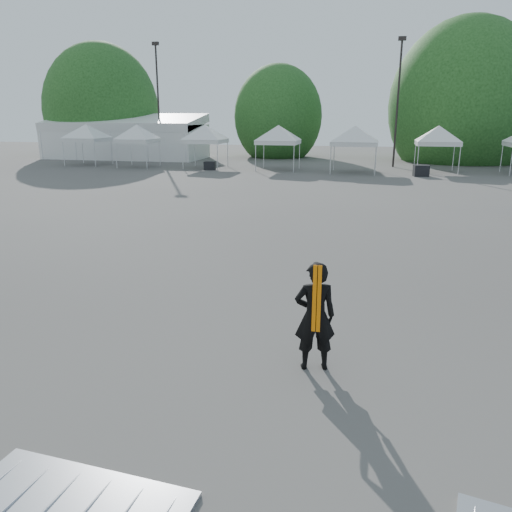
# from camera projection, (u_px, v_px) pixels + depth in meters

# --- Properties ---
(ground) EXTENTS (120.00, 120.00, 0.00)m
(ground) POSITION_uv_depth(u_px,v_px,m) (301.00, 304.00, 11.04)
(ground) COLOR #474442
(ground) RESTS_ON ground
(marquee) EXTENTS (15.00, 6.25, 4.23)m
(marquee) POSITION_uv_depth(u_px,v_px,m) (126.00, 138.00, 48.08)
(marquee) COLOR silver
(marquee) RESTS_ON ground
(light_pole_west) EXTENTS (0.60, 0.25, 10.30)m
(light_pole_west) POSITION_uv_depth(u_px,v_px,m) (158.00, 95.00, 45.25)
(light_pole_west) COLOR black
(light_pole_west) RESTS_ON ground
(light_pole_east) EXTENTS (0.60, 0.25, 9.80)m
(light_pole_east) POSITION_uv_depth(u_px,v_px,m) (398.00, 96.00, 38.90)
(light_pole_east) COLOR black
(light_pole_east) RESTS_ON ground
(tree_far_w) EXTENTS (4.80, 4.80, 7.30)m
(tree_far_w) POSITION_uv_depth(u_px,v_px,m) (102.00, 110.00, 51.07)
(tree_far_w) COLOR #382314
(tree_far_w) RESTS_ON ground
(tree_mid_w) EXTENTS (4.16, 4.16, 6.33)m
(tree_mid_w) POSITION_uv_depth(u_px,v_px,m) (278.00, 116.00, 49.21)
(tree_mid_w) COLOR #382314
(tree_mid_w) RESTS_ON ground
(tree_mid_e) EXTENTS (5.12, 5.12, 7.79)m
(tree_mid_e) POSITION_uv_depth(u_px,v_px,m) (464.00, 106.00, 44.35)
(tree_mid_e) COLOR #382314
(tree_mid_e) RESTS_ON ground
(tent_a) EXTENTS (4.27, 4.27, 3.88)m
(tent_a) POSITION_uv_depth(u_px,v_px,m) (86.00, 128.00, 41.29)
(tent_a) COLOR silver
(tent_a) RESTS_ON ground
(tent_b) EXTENTS (3.91, 3.91, 3.88)m
(tent_b) POSITION_uv_depth(u_px,v_px,m) (137.00, 128.00, 39.44)
(tent_b) COLOR silver
(tent_b) RESTS_ON ground
(tent_c) EXTENTS (4.25, 4.25, 3.88)m
(tent_c) POSITION_uv_depth(u_px,v_px,m) (205.00, 128.00, 38.88)
(tent_c) COLOR silver
(tent_c) RESTS_ON ground
(tent_d) EXTENTS (4.32, 4.32, 3.88)m
(tent_d) POSITION_uv_depth(u_px,v_px,m) (278.00, 129.00, 37.38)
(tent_d) COLOR silver
(tent_d) RESTS_ON ground
(tent_e) EXTENTS (4.64, 4.64, 3.88)m
(tent_e) POSITION_uv_depth(u_px,v_px,m) (355.00, 129.00, 35.55)
(tent_e) COLOR silver
(tent_e) RESTS_ON ground
(tent_f) EXTENTS (4.22, 4.22, 3.88)m
(tent_f) POSITION_uv_depth(u_px,v_px,m) (439.00, 129.00, 35.84)
(tent_f) COLOR silver
(tent_f) RESTS_ON ground
(man) EXTENTS (0.75, 0.59, 1.82)m
(man) POSITION_uv_depth(u_px,v_px,m) (315.00, 316.00, 7.99)
(man) COLOR black
(man) RESTS_ON ground
(barrier_left) EXTENTS (2.57, 1.42, 0.08)m
(barrier_left) POSITION_uv_depth(u_px,v_px,m) (69.00, 508.00, 5.23)
(barrier_left) COLOR #ADB0B5
(barrier_left) RESTS_ON ground
(crate_west) EXTENTS (0.84, 0.67, 0.63)m
(crate_west) POSITION_uv_depth(u_px,v_px,m) (210.00, 166.00, 38.11)
(crate_west) COLOR black
(crate_west) RESTS_ON ground
(crate_mid) EXTENTS (1.08, 0.89, 0.76)m
(crate_mid) POSITION_uv_depth(u_px,v_px,m) (421.00, 171.00, 34.09)
(crate_mid) COLOR black
(crate_mid) RESTS_ON ground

